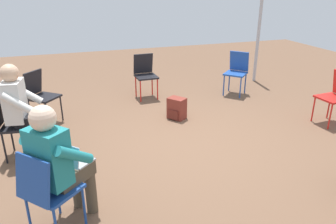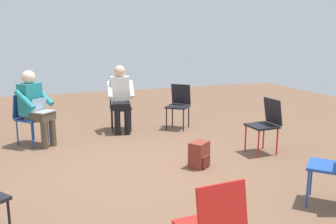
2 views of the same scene
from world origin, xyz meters
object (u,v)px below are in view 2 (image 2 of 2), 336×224
object	(u,v)px
chair_south	(120,104)
person_with_laptop	(35,104)
chair_southwest	(179,103)
chair_west	(266,122)
chair_northwest	(336,162)
person_in_white	(121,95)
backpack_near_laptop_user	(199,156)
chair_southeast	(28,115)

from	to	relation	value
chair_south	person_with_laptop	world-z (taller)	person_with_laptop
chair_south	person_with_laptop	bearing A→B (deg)	28.56
chair_southwest	chair_west	world-z (taller)	same
chair_northwest	person_in_white	size ratio (longest dim) A/B	0.69
backpack_near_laptop_user	chair_west	bearing A→B (deg)	-170.06
person_in_white	backpack_near_laptop_user	distance (m)	2.39
chair_southwest	backpack_near_laptop_user	xyz separation A→B (m)	(0.55, 2.12, -0.34)
chair_southeast	chair_west	bearing A→B (deg)	110.14
chair_southeast	backpack_near_laptop_user	world-z (taller)	chair_southeast
person_with_laptop	person_in_white	world-z (taller)	same
chair_west	person_with_laptop	bearing A→B (deg)	61.62
person_with_laptop	chair_south	bearing A→B (deg)	157.22
chair_northwest	backpack_near_laptop_user	bearing A→B (deg)	74.95
chair_southeast	person_with_laptop	bearing A→B (deg)	90.00
chair_southeast	person_with_laptop	distance (m)	0.26
chair_south	backpack_near_laptop_user	bearing A→B (deg)	111.57
chair_south	chair_northwest	world-z (taller)	same
chair_south	chair_west	bearing A→B (deg)	137.65
chair_south	person_in_white	size ratio (longest dim) A/B	0.69
chair_southeast	backpack_near_laptop_user	bearing A→B (deg)	95.40
chair_south	chair_northwest	size ratio (longest dim) A/B	1.00
chair_southeast	chair_south	world-z (taller)	same
chair_southwest	person_in_white	size ratio (longest dim) A/B	0.69
chair_southeast	chair_southwest	xyz separation A→B (m)	(-2.75, -0.12, 0.00)
chair_southeast	backpack_near_laptop_user	distance (m)	2.99
chair_west	person_in_white	world-z (taller)	person_in_white
backpack_near_laptop_user	chair_southwest	bearing A→B (deg)	-104.61
chair_south	chair_west	size ratio (longest dim) A/B	1.00
chair_southeast	chair_west	xyz separation A→B (m)	(-3.43, 1.78, 0.00)
chair_southwest	chair_west	bearing A→B (deg)	149.84
chair_south	person_with_laptop	size ratio (longest dim) A/B	0.69
chair_southwest	backpack_near_laptop_user	world-z (taller)	chair_southwest
chair_southwest	chair_west	size ratio (longest dim) A/B	1.00
chair_southwest	person_with_laptop	xyz separation A→B (m)	(2.64, 0.25, 0.20)
person_in_white	chair_southwest	bearing A→B (deg)	-177.97
chair_west	chair_south	bearing A→B (deg)	36.88
chair_southeast	person_in_white	bearing A→B (deg)	146.66
chair_west	chair_southeast	bearing A→B (deg)	60.72
person_in_white	backpack_near_laptop_user	size ratio (longest dim) A/B	3.44
chair_northwest	person_with_laptop	xyz separation A→B (m)	(2.94, -3.46, 0.20)
chair_southeast	chair_south	distance (m)	1.71
chair_west	person_with_laptop	xyz separation A→B (m)	(3.31, -1.66, 0.20)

